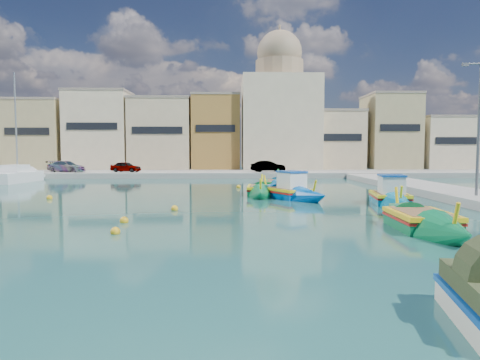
# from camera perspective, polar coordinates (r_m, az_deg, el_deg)

# --- Properties ---
(ground) EXTENTS (160.00, 160.00, 0.00)m
(ground) POSITION_cam_1_polar(r_m,az_deg,el_deg) (18.58, -12.10, -5.64)
(ground) COLOR #153F3D
(ground) RESTS_ON ground
(north_quay) EXTENTS (80.00, 8.00, 0.60)m
(north_quay) POSITION_cam_1_polar(r_m,az_deg,el_deg) (50.18, -5.19, 0.83)
(north_quay) COLOR gray
(north_quay) RESTS_ON ground
(north_townhouses) EXTENTS (83.20, 7.87, 10.19)m
(north_townhouses) POSITION_cam_1_polar(r_m,az_deg,el_deg) (57.46, 1.99, 5.93)
(north_townhouses) COLOR #C5AF88
(north_townhouses) RESTS_ON ground
(church_block) EXTENTS (10.00, 10.00, 19.10)m
(church_block) POSITION_cam_1_polar(r_m,az_deg,el_deg) (58.58, 5.25, 9.23)
(church_block) COLOR beige
(church_block) RESTS_ON ground
(quay_street_lamp) EXTENTS (1.18, 0.16, 8.00)m
(quay_street_lamp) POSITION_cam_1_polar(r_m,az_deg,el_deg) (27.77, 29.13, 6.10)
(quay_street_lamp) COLOR #595B60
(quay_street_lamp) RESTS_ON ground
(parked_cars) EXTENTS (27.05, 2.80, 1.26)m
(parked_cars) POSITION_cam_1_polar(r_m,az_deg,el_deg) (49.56, -12.99, 1.77)
(parked_cars) COLOR #4C1919
(parked_cars) RESTS_ON north_quay
(luzzu_turquoise_cabin) EXTENTS (3.13, 8.37, 2.63)m
(luzzu_turquoise_cabin) POSITION_cam_1_polar(r_m,az_deg,el_deg) (26.10, 19.32, -2.30)
(luzzu_turquoise_cabin) COLOR #00719E
(luzzu_turquoise_cabin) RESTS_ON ground
(luzzu_blue_cabin) EXTENTS (5.18, 7.59, 2.69)m
(luzzu_blue_cabin) POSITION_cam_1_polar(r_m,az_deg,el_deg) (27.62, 6.42, -1.73)
(luzzu_blue_cabin) COLOR #004FA8
(luzzu_blue_cabin) RESTS_ON ground
(luzzu_cyan_mid) EXTENTS (2.82, 8.90, 2.59)m
(luzzu_cyan_mid) POSITION_cam_1_polar(r_m,az_deg,el_deg) (33.09, 5.22, -0.87)
(luzzu_cyan_mid) COLOR #005C9D
(luzzu_cyan_mid) RESTS_ON ground
(luzzu_green) EXTENTS (2.44, 7.21, 2.23)m
(luzzu_green) POSITION_cam_1_polar(r_m,az_deg,el_deg) (29.36, 2.86, -1.54)
(luzzu_green) COLOR #0A703C
(luzzu_green) RESTS_ON ground
(luzzu_cyan_south) EXTENTS (2.30, 7.91, 2.44)m
(luzzu_cyan_south) POSITION_cam_1_polar(r_m,az_deg,el_deg) (18.16, 22.98, -5.26)
(luzzu_cyan_south) COLOR #0A703D
(luzzu_cyan_south) RESTS_ON ground
(yacht_north) EXTENTS (3.25, 8.62, 11.25)m
(yacht_north) POSITION_cam_1_polar(r_m,az_deg,el_deg) (47.39, -26.61, 0.41)
(yacht_north) COLOR white
(yacht_north) RESTS_ON ground
(mooring_buoys) EXTENTS (20.98, 19.37, 0.36)m
(mooring_buoys) POSITION_cam_1_polar(r_m,az_deg,el_deg) (22.98, -6.78, -3.53)
(mooring_buoys) COLOR yellow
(mooring_buoys) RESTS_ON ground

